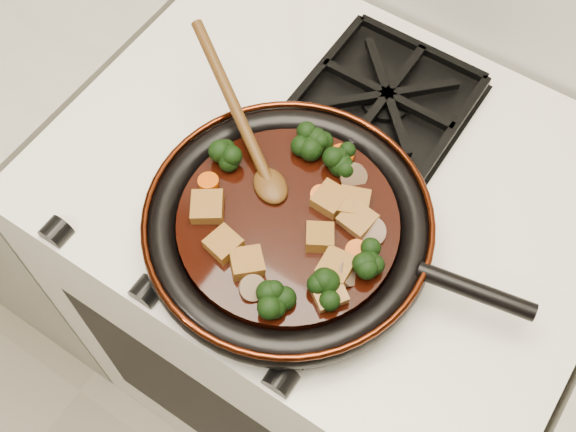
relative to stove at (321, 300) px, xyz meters
The scene contains 30 objects.
stove is the anchor object (origin of this frame).
burner_grate_front 0.48m from the stove, 90.00° to the right, with size 0.23×0.23×0.03m, color black, non-canonical shape.
burner_grate_back 0.48m from the stove, 90.00° to the left, with size 0.23×0.23×0.03m, color black, non-canonical shape.
skillet 0.51m from the stove, 86.10° to the right, with size 0.48×0.36×0.05m.
braising_sauce 0.51m from the stove, 87.02° to the right, with size 0.27×0.27×0.02m, color black.
tofu_cube_0 0.55m from the stove, 116.49° to the right, with size 0.04×0.04×0.02m, color brown.
tofu_cube_1 0.53m from the stove, 67.04° to the right, with size 0.03×0.03×0.02m, color brown.
tofu_cube_2 0.52m from the stove, 45.37° to the right, with size 0.04×0.04×0.02m, color brown.
tofu_cube_3 0.56m from the stove, 60.77° to the right, with size 0.04×0.03×0.02m, color brown.
tofu_cube_4 0.55m from the stove, 90.03° to the right, with size 0.04×0.04×0.02m, color brown.
tofu_cube_5 0.55m from the stove, 100.54° to the right, with size 0.04×0.04×0.02m, color brown.
tofu_cube_6 0.55m from the stove, 58.59° to the right, with size 0.04×0.04×0.02m, color brown.
tofu_cube_7 0.52m from the stove, 64.24° to the right, with size 0.04×0.04×0.02m, color brown.
tofu_cube_8 0.53m from the stove, 45.35° to the right, with size 0.04×0.04×0.02m, color brown.
broccoli_floret_0 0.55m from the stove, 46.38° to the right, with size 0.05×0.05×0.05m, color black, non-canonical shape.
broccoli_floret_1 0.52m from the stove, 35.23° to the right, with size 0.06×0.06×0.05m, color black, non-canonical shape.
broccoli_floret_2 0.52m from the stove, 144.02° to the right, with size 0.06×0.06×0.05m, color black, non-canonical shape.
broccoli_floret_3 0.56m from the stove, 63.02° to the right, with size 0.06×0.06×0.05m, color black, non-canonical shape.
broccoli_floret_4 0.54m from the stove, 138.02° to the right, with size 0.06×0.06×0.05m, color black, non-canonical shape.
broccoli_floret_5 0.57m from the stove, 78.10° to the right, with size 0.06×0.06×0.05m, color black, non-canonical shape.
carrot_coin_0 0.51m from the stove, 30.81° to the right, with size 0.03×0.03×0.01m, color #CA4905.
carrot_coin_1 0.52m from the stove, 72.71° to the right, with size 0.03×0.03×0.01m, color #CA4905.
carrot_coin_2 0.54m from the stove, 49.46° to the right, with size 0.03×0.03×0.01m, color #CA4905.
carrot_coin_3 0.54m from the stove, 128.12° to the right, with size 0.03×0.03×0.01m, color #CA4905.
mushroom_slice_0 0.56m from the stove, 83.99° to the right, with size 0.03×0.03×0.01m, color brown.
mushroom_slice_1 0.53m from the stove, 40.28° to the right, with size 0.04×0.04×0.01m, color brown.
mushroom_slice_2 0.55m from the stove, 60.11° to the right, with size 0.03×0.03×0.01m, color brown.
mushroom_slice_3 0.55m from the stove, 54.56° to the right, with size 0.03×0.03×0.01m, color brown.
mushroom_slice_4 0.52m from the stove, 34.50° to the right, with size 0.03×0.03×0.01m, color brown.
wooden_spoon 0.55m from the stove, 145.84° to the right, with size 0.14×0.10×0.24m.
Camera 1 is at (0.24, 1.21, 1.73)m, focal length 45.00 mm.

